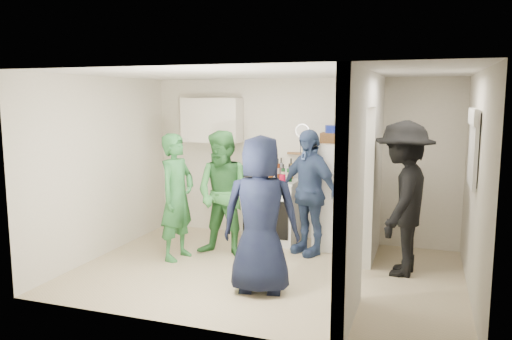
{
  "coord_description": "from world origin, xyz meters",
  "views": [
    {
      "loc": [
        1.86,
        -5.83,
        2.21
      ],
      "look_at": [
        -0.27,
        0.4,
        1.25
      ],
      "focal_mm": 35.0,
      "sensor_mm": 36.0,
      "label": 1
    }
  ],
  "objects_px": {
    "person_green_left": "(177,197)",
    "person_green_center": "(225,194)",
    "person_navy": "(261,215)",
    "person_denim": "(308,192)",
    "fridge": "(338,196)",
    "yellow_cup_stack_top": "(354,136)",
    "person_nook": "(403,198)",
    "stove": "(272,210)",
    "wicker_basket": "(333,138)",
    "blue_bowl": "(333,129)"
  },
  "relations": [
    {
      "from": "stove",
      "to": "person_nook",
      "type": "distance_m",
      "value": 2.19
    },
    {
      "from": "stove",
      "to": "fridge",
      "type": "xyz_separation_m",
      "value": [
        1.02,
        -0.03,
        0.29
      ]
    },
    {
      "from": "person_navy",
      "to": "fridge",
      "type": "bearing_deg",
      "value": -115.94
    },
    {
      "from": "stove",
      "to": "person_green_left",
      "type": "xyz_separation_m",
      "value": [
        -0.98,
        -1.23,
        0.38
      ]
    },
    {
      "from": "yellow_cup_stack_top",
      "to": "person_nook",
      "type": "distance_m",
      "value": 1.24
    },
    {
      "from": "fridge",
      "to": "person_denim",
      "type": "bearing_deg",
      "value": -132.72
    },
    {
      "from": "person_navy",
      "to": "person_denim",
      "type": "bearing_deg",
      "value": -107.14
    },
    {
      "from": "yellow_cup_stack_top",
      "to": "person_denim",
      "type": "height_order",
      "value": "yellow_cup_stack_top"
    },
    {
      "from": "person_green_left",
      "to": "person_nook",
      "type": "relative_size",
      "value": 0.9
    },
    {
      "from": "yellow_cup_stack_top",
      "to": "person_green_left",
      "type": "bearing_deg",
      "value": -153.69
    },
    {
      "from": "person_nook",
      "to": "person_green_center",
      "type": "bearing_deg",
      "value": -80.65
    },
    {
      "from": "wicker_basket",
      "to": "person_navy",
      "type": "height_order",
      "value": "person_navy"
    },
    {
      "from": "wicker_basket",
      "to": "person_denim",
      "type": "xyz_separation_m",
      "value": [
        -0.26,
        -0.44,
        -0.74
      ]
    },
    {
      "from": "stove",
      "to": "yellow_cup_stack_top",
      "type": "xyz_separation_m",
      "value": [
        1.24,
        -0.13,
        1.19
      ]
    },
    {
      "from": "person_denim",
      "to": "yellow_cup_stack_top",
      "type": "bearing_deg",
      "value": 58.26
    },
    {
      "from": "person_denim",
      "to": "person_nook",
      "type": "height_order",
      "value": "person_nook"
    },
    {
      "from": "wicker_basket",
      "to": "person_green_center",
      "type": "distance_m",
      "value": 1.79
    },
    {
      "from": "fridge",
      "to": "person_navy",
      "type": "distance_m",
      "value": 2.05
    },
    {
      "from": "wicker_basket",
      "to": "yellow_cup_stack_top",
      "type": "bearing_deg",
      "value": -25.11
    },
    {
      "from": "person_green_left",
      "to": "person_green_center",
      "type": "bearing_deg",
      "value": -53.29
    },
    {
      "from": "stove",
      "to": "person_green_left",
      "type": "height_order",
      "value": "person_green_left"
    },
    {
      "from": "stove",
      "to": "blue_bowl",
      "type": "xyz_separation_m",
      "value": [
        0.92,
        0.02,
        1.27
      ]
    },
    {
      "from": "stove",
      "to": "person_nook",
      "type": "bearing_deg",
      "value": -23.58
    },
    {
      "from": "wicker_basket",
      "to": "person_navy",
      "type": "bearing_deg",
      "value": -102.38
    },
    {
      "from": "fridge",
      "to": "person_nook",
      "type": "distance_m",
      "value": 1.27
    },
    {
      "from": "fridge",
      "to": "blue_bowl",
      "type": "xyz_separation_m",
      "value": [
        -0.1,
        0.05,
        0.98
      ]
    },
    {
      "from": "yellow_cup_stack_top",
      "to": "person_denim",
      "type": "xyz_separation_m",
      "value": [
        -0.58,
        -0.29,
        -0.79
      ]
    },
    {
      "from": "person_green_left",
      "to": "person_green_center",
      "type": "relative_size",
      "value": 0.98
    },
    {
      "from": "wicker_basket",
      "to": "blue_bowl",
      "type": "distance_m",
      "value": 0.13
    },
    {
      "from": "person_navy",
      "to": "person_nook",
      "type": "distance_m",
      "value": 1.88
    },
    {
      "from": "fridge",
      "to": "yellow_cup_stack_top",
      "type": "distance_m",
      "value": 0.93
    },
    {
      "from": "fridge",
      "to": "person_denim",
      "type": "xyz_separation_m",
      "value": [
        -0.36,
        -0.39,
        0.11
      ]
    },
    {
      "from": "person_green_left",
      "to": "person_nook",
      "type": "distance_m",
      "value": 2.97
    },
    {
      "from": "wicker_basket",
      "to": "person_green_center",
      "type": "xyz_separation_m",
      "value": [
        -1.32,
        -0.94,
        -0.75
      ]
    },
    {
      "from": "person_green_left",
      "to": "person_green_center",
      "type": "height_order",
      "value": "person_green_center"
    },
    {
      "from": "person_green_center",
      "to": "wicker_basket",
      "type": "bearing_deg",
      "value": 37.74
    },
    {
      "from": "stove",
      "to": "blue_bowl",
      "type": "relative_size",
      "value": 4.02
    },
    {
      "from": "person_denim",
      "to": "person_green_left",
      "type": "bearing_deg",
      "value": -122.07
    },
    {
      "from": "fridge",
      "to": "person_nook",
      "type": "bearing_deg",
      "value": -41.28
    },
    {
      "from": "wicker_basket",
      "to": "blue_bowl",
      "type": "relative_size",
      "value": 1.46
    },
    {
      "from": "stove",
      "to": "blue_bowl",
      "type": "height_order",
      "value": "blue_bowl"
    },
    {
      "from": "person_green_center",
      "to": "person_denim",
      "type": "relative_size",
      "value": 0.99
    },
    {
      "from": "wicker_basket",
      "to": "person_denim",
      "type": "relative_size",
      "value": 0.2
    },
    {
      "from": "stove",
      "to": "person_green_center",
      "type": "distance_m",
      "value": 1.08
    },
    {
      "from": "person_denim",
      "to": "stove",
      "type": "bearing_deg",
      "value": 179.23
    },
    {
      "from": "person_green_center",
      "to": "stove",
      "type": "bearing_deg",
      "value": 68.63
    },
    {
      "from": "stove",
      "to": "person_denim",
      "type": "bearing_deg",
      "value": -32.47
    },
    {
      "from": "person_green_center",
      "to": "person_nook",
      "type": "xyz_separation_m",
      "value": [
        2.36,
        0.07,
        0.09
      ]
    },
    {
      "from": "fridge",
      "to": "yellow_cup_stack_top",
      "type": "height_order",
      "value": "yellow_cup_stack_top"
    },
    {
      "from": "fridge",
      "to": "person_denim",
      "type": "distance_m",
      "value": 0.54
    }
  ]
}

